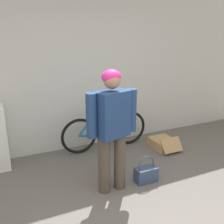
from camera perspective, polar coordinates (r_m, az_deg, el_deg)
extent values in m
cube|color=silver|center=(4.42, -9.43, 8.06)|extent=(8.00, 0.06, 2.60)
cube|color=white|center=(4.80, -2.43, -2.70)|extent=(0.08, 0.01, 0.12)
cylinder|color=#4C4238|center=(3.37, -1.73, -11.44)|extent=(0.15, 0.15, 0.76)
cylinder|color=#4C4238|center=(3.45, 1.68, -10.70)|extent=(0.15, 0.15, 0.76)
cube|color=navy|center=(3.14, 0.00, -0.42)|extent=(0.45, 0.34, 0.57)
cylinder|color=navy|center=(3.04, -4.50, -0.80)|extent=(0.13, 0.13, 0.54)
cylinder|color=navy|center=(3.25, 4.21, 0.41)|extent=(0.13, 0.13, 0.54)
sphere|color=#A37556|center=(3.04, 0.00, 6.93)|extent=(0.20, 0.20, 0.20)
ellipsoid|color=#EA2884|center=(3.05, -0.12, 7.64)|extent=(0.24, 0.21, 0.17)
torus|color=black|center=(4.42, -7.18, -5.24)|extent=(0.62, 0.06, 0.62)
torus|color=black|center=(4.75, 3.87, -3.49)|extent=(0.62, 0.06, 0.62)
cylinder|color=#1E609E|center=(4.48, -4.95, -5.18)|extent=(0.37, 0.04, 0.08)
cylinder|color=#1E609E|center=(4.40, -5.60, -3.05)|extent=(0.29, 0.04, 0.35)
cylinder|color=#1E609E|center=(4.46, -3.39, -3.01)|extent=(0.13, 0.04, 0.38)
cylinder|color=#1E609E|center=(4.56, -0.03, -2.60)|extent=(0.50, 0.05, 0.39)
cylinder|color=#1E609E|center=(4.48, -0.58, -0.46)|extent=(0.57, 0.04, 0.05)
cylinder|color=#1E609E|center=(4.67, 3.28, -1.83)|extent=(0.15, 0.04, 0.32)
cylinder|color=#1E609E|center=(4.60, 2.91, 0.27)|extent=(0.07, 0.04, 0.08)
cylinder|color=#1E609E|center=(4.60, 3.14, 0.66)|extent=(0.03, 0.46, 0.02)
ellipsoid|color=black|center=(4.38, -4.02, -0.58)|extent=(0.22, 0.08, 0.05)
cube|color=#334260|center=(3.73, 7.38, -13.34)|extent=(0.31, 0.17, 0.21)
torus|color=#334260|center=(3.65, 7.48, -11.22)|extent=(0.24, 0.02, 0.24)
cube|color=tan|center=(4.76, 11.12, -6.76)|extent=(0.39, 0.47, 0.16)
cube|color=tan|center=(4.56, 12.89, -7.03)|extent=(0.37, 0.17, 0.21)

